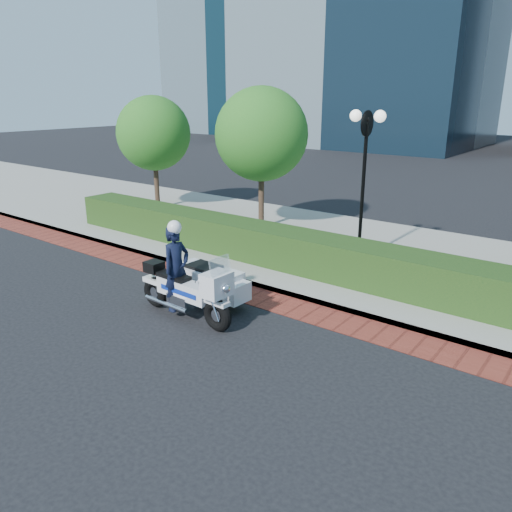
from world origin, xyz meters
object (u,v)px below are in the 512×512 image
Objects in this scene: tree_a at (153,133)px; police_motorcycle at (193,280)px; lamppost at (365,163)px; tree_b at (261,134)px.

police_motorcycle is (8.48, -6.53, -2.47)m from tree_a.
lamppost is 5.87m from police_motorcycle.
tree_b is (-4.50, 1.30, 0.48)m from lamppost.
tree_b is 1.80× the size of police_motorcycle.
lamppost is at bearing -7.41° from tree_a.
lamppost is at bearing -16.11° from tree_b.
tree_a is (-10.00, 1.30, 0.26)m from lamppost.
tree_a is 5.50m from tree_b.
police_motorcycle is at bearing -65.44° from tree_b.
lamppost is 10.09m from tree_a.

